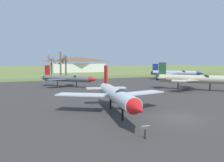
{
  "coord_description": "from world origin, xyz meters",
  "views": [
    {
      "loc": [
        -14.69,
        -15.61,
        5.16
      ],
      "look_at": [
        1.52,
        16.94,
        2.11
      ],
      "focal_mm": 36.52,
      "sensor_mm": 36.0,
      "label": 1
    }
  ],
  "objects": [
    {
      "name": "jet_fighter_rear_right",
      "position": [
        30.77,
        34.73,
        2.01
      ],
      "size": [
        11.88,
        11.66,
        4.62
      ],
      "color": "#8EA3B2",
      "rests_on": "ground"
    },
    {
      "name": "ground_plane",
      "position": [
        0.0,
        0.0,
        0.0
      ],
      "size": [
        600.0,
        600.0,
        0.0
      ],
      "primitive_type": "plane",
      "color": "olive"
    },
    {
      "name": "grass_verge_strip",
      "position": [
        0.0,
        54.3,
        0.03
      ],
      "size": [
        156.17,
        12.0,
        0.06
      ],
      "primitive_type": "cube",
      "color": "#5D6D37",
      "rests_on": "ground"
    },
    {
      "name": "bare_tree_far_right",
      "position": [
        4.17,
        61.02,
        4.62
      ],
      "size": [
        2.8,
        2.92,
        8.61
      ],
      "color": "brown",
      "rests_on": "ground"
    },
    {
      "name": "bare_tree_backdrop_extra",
      "position": [
        6.28,
        63.0,
        4.12
      ],
      "size": [
        2.3,
        2.83,
        7.94
      ],
      "color": "brown",
      "rests_on": "ground"
    },
    {
      "name": "info_placard_rear_right",
      "position": [
        35.7,
        27.14,
        0.55
      ],
      "size": [
        0.51,
        0.29,
        0.89
      ],
      "color": "black",
      "rests_on": "ground"
    },
    {
      "name": "asphalt_apron",
      "position": [
        0.0,
        18.11,
        0.03
      ],
      "size": [
        96.17,
        60.37,
        0.05
      ],
      "primitive_type": "cube",
      "color": "#383533",
      "rests_on": "ground"
    },
    {
      "name": "jet_fighter_front_right",
      "position": [
        -2.03,
        29.87,
        1.81
      ],
      "size": [
        9.75,
        11.12,
        4.45
      ],
      "color": "#565B60",
      "rests_on": "ground"
    },
    {
      "name": "bare_tree_right_of_center",
      "position": [
        1.39,
        63.18,
        3.88
      ],
      "size": [
        2.7,
        2.54,
        7.66
      ],
      "color": "brown",
      "rests_on": "ground"
    },
    {
      "name": "jet_fighter_front_left",
      "position": [
        -4.58,
        3.7,
        1.97
      ],
      "size": [
        11.41,
        14.07,
        4.75
      ],
      "color": "silver",
      "rests_on": "ground"
    },
    {
      "name": "info_placard_front_right",
      "position": [
        1.92,
        23.38,
        0.58
      ],
      "size": [
        0.59,
        0.36,
        0.91
      ],
      "color": "black",
      "rests_on": "ground"
    },
    {
      "name": "info_placard_front_left",
      "position": [
        -6.14,
        -3.37,
        0.62
      ],
      "size": [
        0.62,
        0.37,
        0.97
      ],
      "color": "black",
      "rests_on": "ground"
    },
    {
      "name": "visitor_building",
      "position": [
        21.57,
        97.2,
        3.85
      ],
      "size": [
        28.16,
        11.77,
        7.83
      ],
      "color": "silver",
      "rests_on": "ground"
    },
    {
      "name": "jet_fighter_rear_center",
      "position": [
        17.14,
        14.44,
        2.11
      ],
      "size": [
        11.46,
        13.12,
        5.06
      ],
      "color": "#B7B293",
      "rests_on": "ground"
    }
  ]
}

